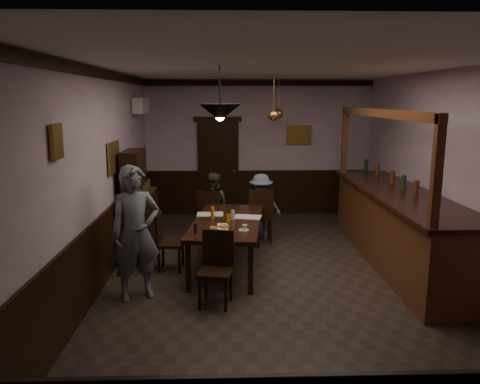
{
  "coord_description": "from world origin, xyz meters",
  "views": [
    {
      "loc": [
        -0.75,
        -6.42,
        2.57
      ],
      "look_at": [
        -0.52,
        0.74,
        1.15
      ],
      "focal_mm": 35.0,
      "sensor_mm": 36.0,
      "label": 1
    }
  ],
  "objects_px": {
    "soda_can": "(229,218)",
    "person_seated_right": "(261,207)",
    "person_standing": "(136,233)",
    "person_seated_left": "(213,205)",
    "chair_near": "(217,264)",
    "pendant_brass_mid": "(274,115)",
    "pendant_brass_far": "(278,114)",
    "chair_side": "(166,239)",
    "coffee_cup": "(245,227)",
    "sideboard": "(138,213)",
    "pendant_iron": "(220,113)",
    "bar_counter": "(399,226)",
    "chair_far_left": "(210,214)",
    "dining_table": "(227,224)",
    "chair_far_right": "(261,214)"
  },
  "relations": [
    {
      "from": "soda_can",
      "to": "person_seated_right",
      "type": "bearing_deg",
      "value": 69.07
    },
    {
      "from": "person_standing",
      "to": "person_seated_left",
      "type": "relative_size",
      "value": 1.42
    },
    {
      "from": "chair_near",
      "to": "pendant_brass_mid",
      "type": "relative_size",
      "value": 1.16
    },
    {
      "from": "pendant_brass_far",
      "to": "person_standing",
      "type": "bearing_deg",
      "value": -122.93
    },
    {
      "from": "chair_side",
      "to": "person_seated_left",
      "type": "height_order",
      "value": "person_seated_left"
    },
    {
      "from": "coffee_cup",
      "to": "sideboard",
      "type": "xyz_separation_m",
      "value": [
        -1.74,
        1.26,
        -0.1
      ]
    },
    {
      "from": "person_seated_right",
      "to": "soda_can",
      "type": "xyz_separation_m",
      "value": [
        -0.61,
        -1.59,
        0.2
      ]
    },
    {
      "from": "person_seated_left",
      "to": "pendant_iron",
      "type": "height_order",
      "value": "pendant_iron"
    },
    {
      "from": "bar_counter",
      "to": "pendant_brass_far",
      "type": "xyz_separation_m",
      "value": [
        -1.69,
        2.19,
        1.68
      ]
    },
    {
      "from": "chair_far_left",
      "to": "pendant_brass_mid",
      "type": "xyz_separation_m",
      "value": [
        1.13,
        -0.08,
        1.77
      ]
    },
    {
      "from": "person_standing",
      "to": "pendant_brass_far",
      "type": "distance_m",
      "value": 4.29
    },
    {
      "from": "person_seated_left",
      "to": "sideboard",
      "type": "height_order",
      "value": "sideboard"
    },
    {
      "from": "chair_far_left",
      "to": "soda_can",
      "type": "distance_m",
      "value": 1.48
    },
    {
      "from": "chair_far_left",
      "to": "pendant_iron",
      "type": "height_order",
      "value": "pendant_iron"
    },
    {
      "from": "soda_can",
      "to": "pendant_brass_far",
      "type": "height_order",
      "value": "pendant_brass_far"
    },
    {
      "from": "chair_side",
      "to": "dining_table",
      "type": "bearing_deg",
      "value": -79.95
    },
    {
      "from": "dining_table",
      "to": "chair_near",
      "type": "height_order",
      "value": "chair_near"
    },
    {
      "from": "chair_near",
      "to": "pendant_brass_far",
      "type": "relative_size",
      "value": 1.16
    },
    {
      "from": "dining_table",
      "to": "soda_can",
      "type": "bearing_deg",
      "value": -80.23
    },
    {
      "from": "person_standing",
      "to": "pendant_iron",
      "type": "xyz_separation_m",
      "value": [
        1.1,
        0.33,
        1.52
      ]
    },
    {
      "from": "person_standing",
      "to": "person_seated_right",
      "type": "relative_size",
      "value": 1.44
    },
    {
      "from": "coffee_cup",
      "to": "pendant_iron",
      "type": "xyz_separation_m",
      "value": [
        -0.33,
        -0.21,
        1.6
      ]
    },
    {
      "from": "pendant_brass_far",
      "to": "pendant_iron",
      "type": "bearing_deg",
      "value": -109.81
    },
    {
      "from": "chair_far_left",
      "to": "chair_near",
      "type": "relative_size",
      "value": 1.03
    },
    {
      "from": "chair_near",
      "to": "person_standing",
      "type": "relative_size",
      "value": 0.53
    },
    {
      "from": "person_standing",
      "to": "chair_near",
      "type": "bearing_deg",
      "value": -35.49
    },
    {
      "from": "sideboard",
      "to": "pendant_brass_mid",
      "type": "relative_size",
      "value": 2.17
    },
    {
      "from": "dining_table",
      "to": "chair_side",
      "type": "bearing_deg",
      "value": -174.25
    },
    {
      "from": "person_seated_left",
      "to": "coffee_cup",
      "type": "bearing_deg",
      "value": 123.0
    },
    {
      "from": "chair_far_right",
      "to": "person_standing",
      "type": "bearing_deg",
      "value": 51.99
    },
    {
      "from": "person_seated_left",
      "to": "person_standing",
      "type": "bearing_deg",
      "value": 91.12
    },
    {
      "from": "person_standing",
      "to": "sideboard",
      "type": "height_order",
      "value": "person_standing"
    },
    {
      "from": "dining_table",
      "to": "chair_side",
      "type": "xyz_separation_m",
      "value": [
        -0.94,
        -0.09,
        -0.2
      ]
    },
    {
      "from": "dining_table",
      "to": "chair_far_left",
      "type": "bearing_deg",
      "value": 103.23
    },
    {
      "from": "pendant_iron",
      "to": "person_seated_left",
      "type": "bearing_deg",
      "value": 94.19
    },
    {
      "from": "coffee_cup",
      "to": "person_standing",
      "type": "bearing_deg",
      "value": -152.85
    },
    {
      "from": "person_standing",
      "to": "pendant_brass_far",
      "type": "bearing_deg",
      "value": 32.18
    },
    {
      "from": "person_standing",
      "to": "coffee_cup",
      "type": "height_order",
      "value": "person_standing"
    },
    {
      "from": "person_seated_left",
      "to": "person_seated_right",
      "type": "distance_m",
      "value": 0.9
    },
    {
      "from": "person_standing",
      "to": "soda_can",
      "type": "distance_m",
      "value": 1.58
    },
    {
      "from": "chair_side",
      "to": "pendant_iron",
      "type": "xyz_separation_m",
      "value": [
        0.85,
        -0.7,
        1.92
      ]
    },
    {
      "from": "pendant_brass_far",
      "to": "soda_can",
      "type": "bearing_deg",
      "value": -112.7
    },
    {
      "from": "person_standing",
      "to": "person_seated_left",
      "type": "bearing_deg",
      "value": 46.36
    },
    {
      "from": "chair_side",
      "to": "coffee_cup",
      "type": "bearing_deg",
      "value": -108.29
    },
    {
      "from": "chair_side",
      "to": "pendant_brass_far",
      "type": "relative_size",
      "value": 1.09
    },
    {
      "from": "chair_far_right",
      "to": "pendant_iron",
      "type": "xyz_separation_m",
      "value": [
        -0.7,
        -2.0,
        1.85
      ]
    },
    {
      "from": "dining_table",
      "to": "bar_counter",
      "type": "xyz_separation_m",
      "value": [
        2.71,
        0.09,
        -0.07
      ]
    },
    {
      "from": "bar_counter",
      "to": "pendant_brass_mid",
      "type": "distance_m",
      "value": 2.78
    },
    {
      "from": "chair_far_left",
      "to": "coffee_cup",
      "type": "relative_size",
      "value": 12.08
    },
    {
      "from": "chair_near",
      "to": "soda_can",
      "type": "relative_size",
      "value": 7.83
    }
  ]
}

